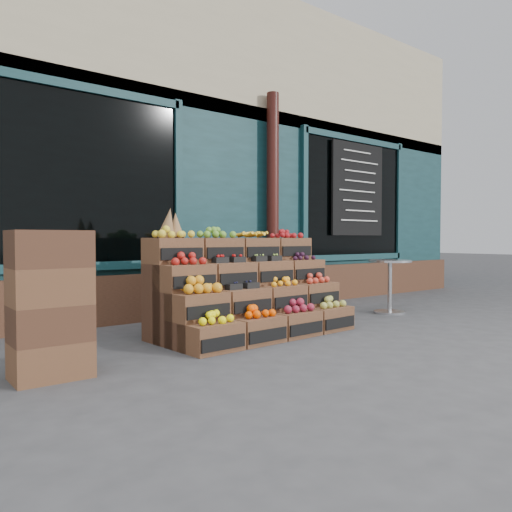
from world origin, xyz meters
TOP-DOWN VIEW (x-y plane):
  - ground at (0.00, 0.00)m, footprint 60.00×60.00m
  - shop_facade at (0.00, 5.11)m, footprint 12.00×6.24m
  - crate_display at (-0.32, 0.70)m, footprint 2.21×1.15m
  - spare_crates at (-2.54, 0.22)m, footprint 0.56×0.39m
  - bistro_table at (2.14, 0.64)m, footprint 0.59×0.59m
  - shopkeeper at (-1.21, 2.77)m, footprint 0.84×0.69m

SIDE VIEW (x-z plane):
  - ground at x=0.00m, z-range 0.00..0.00m
  - crate_display at x=-0.32m, z-range -0.26..1.10m
  - bistro_table at x=2.14m, z-range 0.09..0.84m
  - spare_crates at x=-2.54m, z-range 0.00..1.10m
  - shopkeeper at x=-1.21m, z-range 0.00..1.97m
  - shop_facade at x=0.00m, z-range 0.00..4.80m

